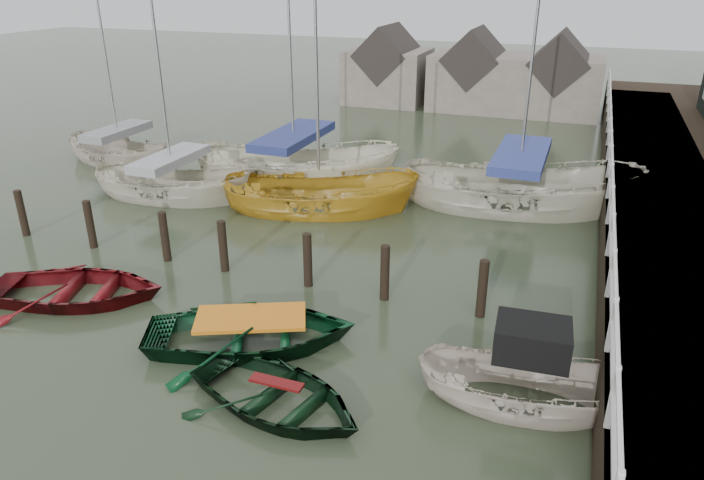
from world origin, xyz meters
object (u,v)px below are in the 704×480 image
at_px(rowboat_green, 253,345).
at_px(rowboat_dkgreen, 278,407).
at_px(sailboat_a, 174,195).
at_px(rowboat_red, 79,300).
at_px(sailboat_c, 320,209).
at_px(motorboat, 524,400).
at_px(sailboat_b, 295,181).
at_px(sailboat_e, 122,162).
at_px(sailboat_d, 516,205).

xyz_separation_m(rowboat_green, rowboat_dkgreen, (1.42, -1.65, 0.00)).
xyz_separation_m(rowboat_dkgreen, sailboat_a, (-8.49, 8.93, 0.07)).
xyz_separation_m(rowboat_red, sailboat_c, (3.02, 7.64, 0.01)).
bearing_deg(sailboat_c, motorboat, -153.29).
relative_size(motorboat, sailboat_a, 0.36).
xyz_separation_m(sailboat_a, sailboat_b, (3.24, 2.93, -0.01)).
height_order(rowboat_dkgreen, sailboat_c, sailboat_c).
distance_m(rowboat_red, motorboat, 10.48).
height_order(rowboat_dkgreen, motorboat, motorboat).
height_order(sailboat_a, sailboat_e, sailboat_a).
bearing_deg(sailboat_d, rowboat_green, 149.71).
relative_size(rowboat_dkgreen, motorboat, 0.88).
height_order(rowboat_red, sailboat_a, sailboat_a).
bearing_deg(rowboat_red, sailboat_a, -1.18).
bearing_deg(sailboat_b, sailboat_a, 121.76).
relative_size(sailboat_a, sailboat_d, 0.82).
height_order(rowboat_red, sailboat_d, sailboat_d).
bearing_deg(rowboat_red, sailboat_d, -60.32).
xyz_separation_m(rowboat_dkgreen, sailboat_d, (2.76, 12.07, 0.06)).
height_order(motorboat, sailboat_d, sailboat_d).
distance_m(rowboat_dkgreen, motorboat, 4.48).
distance_m(rowboat_green, sailboat_b, 10.91).
xyz_separation_m(sailboat_d, sailboat_e, (-15.72, -0.41, 0.00)).
bearing_deg(sailboat_d, rowboat_red, 129.83).
xyz_separation_m(rowboat_green, sailboat_c, (-1.85, 7.92, 0.01)).
bearing_deg(sailboat_d, sailboat_a, 97.16).
distance_m(rowboat_red, sailboat_d, 13.60).
bearing_deg(rowboat_dkgreen, sailboat_a, 57.71).
xyz_separation_m(rowboat_red, rowboat_dkgreen, (6.29, -1.92, 0.00)).
relative_size(rowboat_dkgreen, sailboat_c, 0.36).
distance_m(rowboat_red, rowboat_green, 4.88).
relative_size(rowboat_green, sailboat_a, 0.39).
height_order(rowboat_green, motorboat, motorboat).
bearing_deg(motorboat, sailboat_b, 38.74).
distance_m(rowboat_dkgreen, sailboat_d, 12.38).
bearing_deg(rowboat_green, sailboat_c, -11.42).
xyz_separation_m(sailboat_a, sailboat_e, (-4.47, 2.73, -0.00)).
relative_size(sailboat_c, sailboat_d, 0.72).
height_order(sailboat_a, sailboat_d, sailboat_d).
bearing_deg(sailboat_a, sailboat_c, -87.92).
height_order(rowboat_dkgreen, sailboat_d, sailboat_d).
bearing_deg(motorboat, sailboat_a, 56.13).
xyz_separation_m(sailboat_c, sailboat_d, (6.03, 2.50, 0.05)).
bearing_deg(sailboat_d, sailboat_c, 104.10).
bearing_deg(sailboat_a, sailboat_e, 53.69).
bearing_deg(rowboat_dkgreen, sailboat_d, 1.28).
height_order(rowboat_red, rowboat_green, rowboat_green).
bearing_deg(motorboat, rowboat_red, 84.46).
distance_m(sailboat_c, sailboat_e, 9.91).
bearing_deg(rowboat_green, sailboat_b, -4.05).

